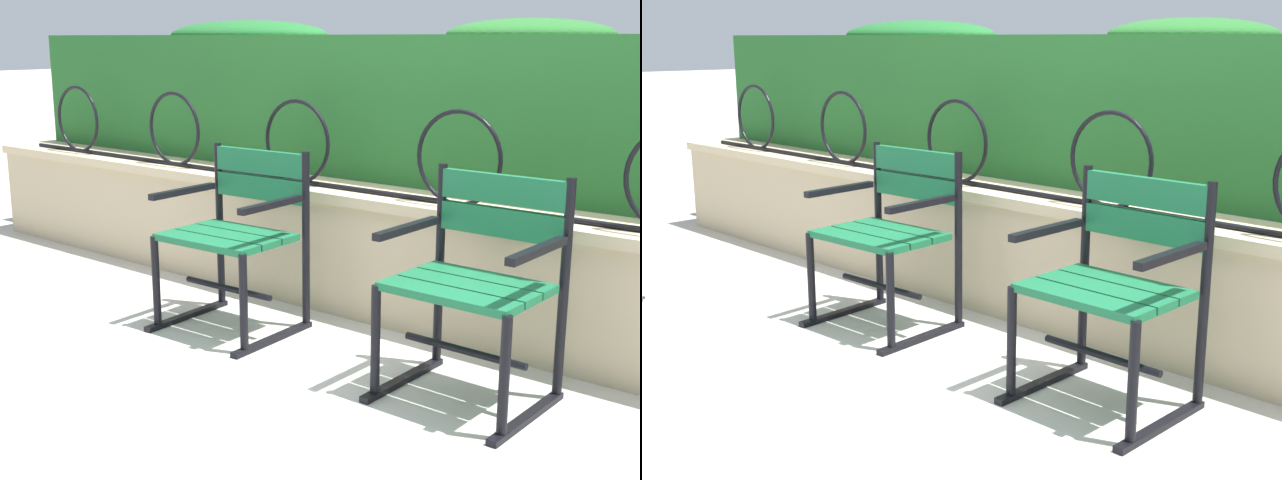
{
  "view_description": "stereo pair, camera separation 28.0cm",
  "coord_description": "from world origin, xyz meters",
  "views": [
    {
      "loc": [
        2.01,
        -2.33,
        1.32
      ],
      "look_at": [
        0.0,
        0.11,
        0.55
      ],
      "focal_mm": 47.01,
      "sensor_mm": 36.0,
      "label": 1
    },
    {
      "loc": [
        2.22,
        -2.14,
        1.32
      ],
      "look_at": [
        0.0,
        0.11,
        0.55
      ],
      "focal_mm": 47.01,
      "sensor_mm": 36.0,
      "label": 2
    }
  ],
  "objects": [
    {
      "name": "hedge_row",
      "position": [
        -0.02,
        1.33,
        1.0
      ],
      "size": [
        6.4,
        0.57,
        0.81
      ],
      "color": "#236028",
      "rests_on": "stone_wall"
    },
    {
      "name": "iron_arch_fence",
      "position": [
        -0.22,
        0.8,
        0.78
      ],
      "size": [
        6.01,
        0.02,
        0.42
      ],
      "color": "black",
      "rests_on": "stone_wall"
    },
    {
      "name": "park_chair_left",
      "position": [
        -0.66,
        0.31,
        0.45
      ],
      "size": [
        0.6,
        0.55,
        0.82
      ],
      "color": "#19663D",
      "rests_on": "ground"
    },
    {
      "name": "stone_wall",
      "position": [
        0.0,
        0.87,
        0.31
      ],
      "size": [
        6.54,
        0.41,
        0.6
      ],
      "color": "tan",
      "rests_on": "ground"
    },
    {
      "name": "ground_plane",
      "position": [
        0.0,
        0.0,
        0.0
      ],
      "size": [
        60.0,
        60.0,
        0.0
      ],
      "primitive_type": "plane",
      "color": "#BCB7AD"
    },
    {
      "name": "park_chair_right",
      "position": [
        0.58,
        0.31,
        0.46
      ],
      "size": [
        0.57,
        0.52,
        0.84
      ],
      "color": "#19663D",
      "rests_on": "ground"
    }
  ]
}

